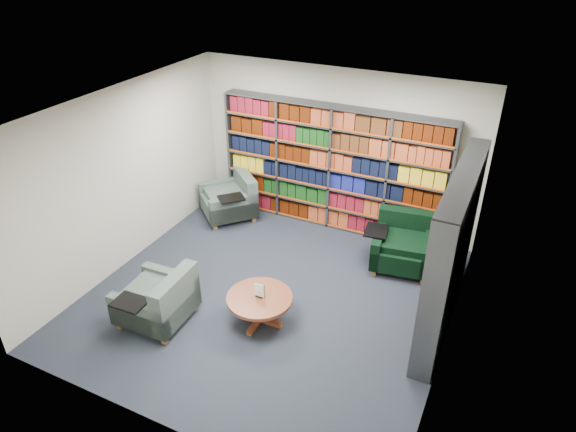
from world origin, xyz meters
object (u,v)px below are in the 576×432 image
at_px(chair_teal_left, 233,200).
at_px(chair_green_right, 403,245).
at_px(coffee_table, 260,302).
at_px(chair_teal_front, 161,302).

relative_size(chair_teal_left, chair_green_right, 1.11).
distance_m(chair_green_right, coffee_table, 2.63).
xyz_separation_m(chair_teal_left, chair_green_right, (3.25, -0.16, 0.01)).
xyz_separation_m(chair_teal_left, coffee_table, (1.87, -2.39, 0.01)).
xyz_separation_m(chair_teal_front, coffee_table, (1.22, 0.57, 0.01)).
relative_size(chair_green_right, chair_teal_front, 1.08).
height_order(chair_teal_left, chair_green_right, chair_green_right).
distance_m(chair_green_right, chair_teal_front, 3.82).
height_order(chair_teal_left, coffee_table, chair_teal_left).
bearing_deg(chair_green_right, chair_teal_left, 177.15).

